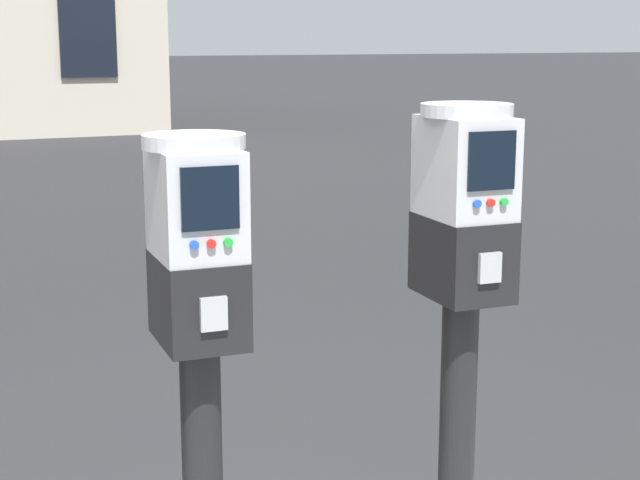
% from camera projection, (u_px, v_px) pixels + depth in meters
% --- Properties ---
extents(parking_meter_near_kerb, '(0.22, 0.26, 1.26)m').
position_uv_depth(parking_meter_near_kerb, '(199.00, 316.00, 2.12)').
color(parking_meter_near_kerb, black).
rests_on(parking_meter_near_kerb, sidewalk_slab).
extents(parking_meter_twin_adjacent, '(0.22, 0.26, 1.30)m').
position_uv_depth(parking_meter_twin_adjacent, '(462.00, 273.00, 2.37)').
color(parking_meter_twin_adjacent, black).
rests_on(parking_meter_twin_adjacent, sidewalk_slab).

